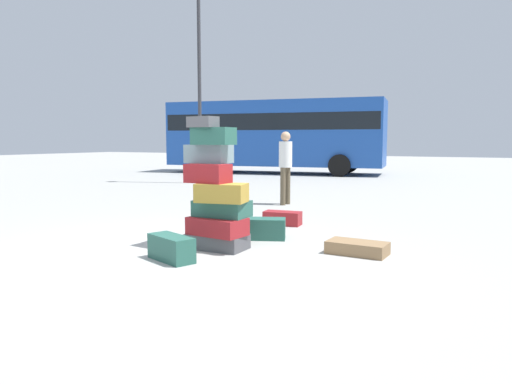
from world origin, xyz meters
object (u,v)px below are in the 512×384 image
Objects in this scene: suitcase_tower at (216,195)px; suitcase_teal_foreground_near at (260,229)px; suitcase_teal_behind_tower at (171,248)px; parked_bus at (275,132)px; person_bearded_onlooker at (285,161)px; suitcase_maroon_foreground_far at (282,218)px; lamp_post at (199,50)px; suitcase_brown_upright_blue at (357,248)px.

suitcase_teal_foreground_near is (0.25, 0.84, -0.57)m from suitcase_tower.
parked_bus is at bearing 131.93° from suitcase_teal_behind_tower.
suitcase_tower is at bearing -128.75° from suitcase_teal_foreground_near.
person_bearded_onlooker is (-0.86, 5.37, 0.84)m from suitcase_teal_behind_tower.
person_bearded_onlooker is 10.67m from parked_bus.
suitcase_teal_behind_tower reaches higher than suitcase_maroon_foreground_far.
lamp_post is at bearing 143.30° from suitcase_teal_behind_tower.
suitcase_tower is 1.07× the size of person_bearded_onlooker.
lamp_post reaches higher than suitcase_teal_foreground_near.
suitcase_tower reaches higher than person_bearded_onlooker.
suitcase_teal_foreground_near is 1.71m from suitcase_teal_behind_tower.
suitcase_tower reaches higher than suitcase_teal_behind_tower.
lamp_post is (-5.87, 6.19, 4.34)m from suitcase_maroon_foreground_far.
person_bearded_onlooker is at bearing -72.13° from parked_bus.
suitcase_maroon_foreground_far is at bearing 107.82° from suitcase_teal_behind_tower.
lamp_post is at bearing 125.09° from suitcase_tower.
suitcase_teal_behind_tower is at bearing -98.83° from suitcase_tower.
suitcase_teal_behind_tower is 16.00m from parked_bus.
parked_bus is (-5.61, 14.89, 1.68)m from suitcase_teal_behind_tower.
suitcase_teal_behind_tower is 0.89× the size of suitcase_brown_upright_blue.
suitcase_tower is 2.80× the size of suitcase_maroon_foreground_far.
person_bearded_onlooker is 7.02m from lamp_post.
parked_bus reaches higher than suitcase_teal_behind_tower.
suitcase_brown_upright_blue is at bearing 17.15° from suitcase_tower.
person_bearded_onlooker is at bearing -37.71° from lamp_post.
suitcase_brown_upright_blue is 0.08× the size of parked_bus.
suitcase_maroon_foreground_far is 0.84× the size of suitcase_brown_upright_blue.
suitcase_teal_behind_tower is 0.10× the size of lamp_post.
person_bearded_onlooker is (-0.99, 4.55, 0.27)m from suitcase_tower.
suitcase_tower is 2.00m from suitcase_brown_upright_blue.
parked_bus is at bearing -147.37° from person_bearded_onlooker.
suitcase_teal_behind_tower is at bearing 15.25° from person_bearded_onlooker.
suitcase_maroon_foreground_far is at bearing -46.53° from lamp_post.
person_bearded_onlooker is at bearing 86.39° from suitcase_teal_foreground_near.
suitcase_teal_behind_tower is (-0.13, -0.82, -0.57)m from suitcase_tower.
parked_bus reaches higher than person_bearded_onlooker.
suitcase_teal_foreground_near is at bearing -87.70° from suitcase_maroon_foreground_far.
person_bearded_onlooker reaches higher than suitcase_maroon_foreground_far.
suitcase_teal_foreground_near reaches higher than suitcase_teal_behind_tower.
suitcase_teal_foreground_near is 1.58m from suitcase_brown_upright_blue.
lamp_post is at bearing -121.57° from person_bearded_onlooker.
suitcase_brown_upright_blue is (1.55, -0.28, -0.07)m from suitcase_teal_foreground_near.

